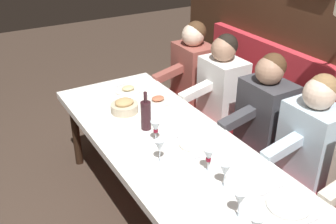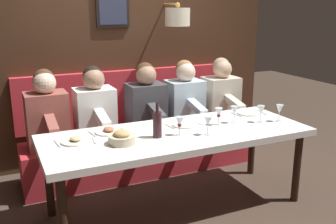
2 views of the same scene
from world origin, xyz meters
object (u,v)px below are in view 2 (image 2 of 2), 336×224
diner_near (185,98)px  wine_glass_3 (234,111)px  diner_far (95,107)px  diner_nearest (221,94)px  dining_table (178,139)px  bread_bowl (122,138)px  wine_glass_2 (208,122)px  wine_glass_1 (280,110)px  wine_glass_5 (180,122)px  wine_glass_0 (219,113)px  wine_bottle (157,124)px  wine_glass_4 (261,110)px  diner_farthest (47,112)px  diner_middle (146,102)px

diner_near → wine_glass_3: 0.86m
diner_near → diner_far: 1.04m
diner_nearest → dining_table: bearing=131.4°
diner_nearest → diner_far: (0.00, 1.52, 0.00)m
bread_bowl → wine_glass_2: bearing=-97.2°
wine_glass_1 → wine_glass_5: 1.06m
wine_glass_0 → dining_table: bearing=94.7°
diner_near → wine_bottle: (-0.93, 0.74, 0.04)m
dining_table → bread_bowl: 0.56m
wine_glass_4 → bread_bowl: 1.40m
dining_table → bread_bowl: bread_bowl is taller
diner_nearest → wine_glass_0: bearing=146.6°
bread_bowl → wine_glass_5: bearing=-89.9°
wine_glass_1 → wine_bottle: bearing=87.4°
diner_farthest → diner_near: bearing=-90.0°
wine_glass_0 → bread_bowl: bearing=96.7°
diner_farthest → bread_bowl: bearing=-154.8°
diner_middle → wine_glass_0: (-0.85, -0.39, 0.04)m
bread_bowl → wine_glass_4: bearing=-89.2°
wine_glass_0 → wine_glass_5: 0.48m
diner_nearest → bread_bowl: 1.82m
diner_nearest → diner_far: size_ratio=1.00×
dining_table → wine_glass_4: bearing=-93.9°
diner_far → wine_glass_0: 1.28m
diner_far → wine_glass_4: diner_far is taller
diner_nearest → wine_glass_4: size_ratio=4.82×
wine_glass_4 → wine_glass_5: bearing=91.3°
diner_far → wine_bottle: 0.98m
diner_middle → wine_glass_0: size_ratio=4.82×
diner_farthest → wine_glass_1: size_ratio=4.82×
wine_glass_3 → wine_glass_4: same height
wine_glass_4 → diner_far: bearing=55.6°
diner_farthest → wine_glass_5: (-0.96, -0.97, 0.04)m
diner_near → wine_glass_1: diner_near is taller
wine_glass_4 → diner_farthest: bearing=63.0°
dining_table → diner_middle: size_ratio=3.00×
diner_near → wine_glass_1: 1.12m
diner_farthest → wine_bottle: (-0.93, -0.78, 0.04)m
diner_farthest → wine_glass_0: bearing=-120.4°
wine_glass_2 → wine_bottle: wine_bottle is taller
diner_middle → wine_glass_3: bearing=-146.4°
dining_table → wine_glass_4: (-0.06, -0.85, 0.18)m
diner_middle → wine_glass_4: diner_middle is taller
dining_table → wine_glass_0: (0.04, -0.44, 0.18)m
wine_glass_4 → bread_bowl: (-0.02, 1.40, -0.07)m
diner_near → wine_glass_3: (-0.85, -0.09, 0.04)m
wine_glass_0 → wine_bottle: bearing=97.6°
dining_table → wine_glass_2: 0.32m
wine_glass_3 → wine_glass_2: bearing=116.6°
diner_near → diner_farthest: (0.00, 1.51, 0.00)m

